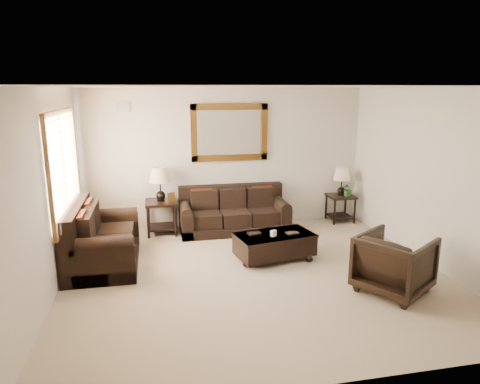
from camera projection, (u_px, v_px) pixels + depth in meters
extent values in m
cube|color=gray|center=(255.00, 274.00, 6.33)|extent=(5.50, 5.00, 0.01)
cube|color=white|center=(257.00, 87.00, 5.69)|extent=(5.50, 5.00, 0.01)
cube|color=beige|center=(226.00, 158.00, 8.39)|extent=(5.50, 0.01, 2.70)
cube|color=beige|center=(325.00, 249.00, 3.63)|extent=(5.50, 0.01, 2.70)
cube|color=beige|center=(48.00, 195.00, 5.47)|extent=(0.01, 5.00, 2.70)
cube|color=beige|center=(430.00, 178.00, 6.54)|extent=(0.01, 5.00, 2.70)
cube|color=white|center=(61.00, 167.00, 6.29)|extent=(0.01, 1.80, 1.50)
cube|color=brown|center=(58.00, 113.00, 6.11)|extent=(0.06, 1.96, 0.08)
cube|color=brown|center=(69.00, 218.00, 6.48)|extent=(0.06, 1.96, 0.08)
cube|color=brown|center=(49.00, 180.00, 5.40)|extent=(0.06, 0.08, 1.50)
cube|color=brown|center=(75.00, 157.00, 7.19)|extent=(0.06, 0.08, 1.50)
cube|color=brown|center=(64.00, 167.00, 6.29)|extent=(0.05, 0.05, 1.50)
cube|color=#44270D|center=(230.00, 133.00, 8.25)|extent=(1.50, 0.06, 1.10)
cube|color=white|center=(229.00, 132.00, 8.27)|extent=(1.26, 0.01, 0.86)
cube|color=#999999|center=(123.00, 107.00, 7.77)|extent=(0.25, 0.02, 0.18)
cube|color=black|center=(234.00, 226.00, 8.26)|extent=(2.06, 0.89, 0.17)
cube|color=black|center=(231.00, 195.00, 8.45)|extent=(2.06, 0.21, 0.42)
cube|color=black|center=(206.00, 218.00, 8.09)|extent=(0.53, 0.73, 0.25)
cube|color=black|center=(234.00, 216.00, 8.19)|extent=(0.53, 0.73, 0.25)
cube|color=black|center=(262.00, 215.00, 8.30)|extent=(0.53, 0.73, 0.25)
cube|color=black|center=(186.00, 221.00, 8.04)|extent=(0.21, 0.89, 0.50)
cylinder|color=black|center=(185.00, 209.00, 7.98)|extent=(0.21, 0.87, 0.21)
cube|color=black|center=(280.00, 216.00, 8.40)|extent=(0.21, 0.89, 0.50)
cylinder|color=black|center=(280.00, 203.00, 8.34)|extent=(0.21, 0.87, 0.21)
cube|color=maroon|center=(202.00, 199.00, 8.18)|extent=(0.39, 0.17, 0.40)
cube|color=maroon|center=(262.00, 196.00, 8.41)|extent=(0.39, 0.17, 0.40)
cube|color=black|center=(105.00, 258.00, 6.70)|extent=(1.02, 1.72, 0.19)
cube|color=black|center=(75.00, 221.00, 6.47)|extent=(0.24, 1.72, 0.48)
cube|color=black|center=(103.00, 250.00, 6.35)|extent=(0.84, 0.60, 0.29)
cube|color=black|center=(107.00, 236.00, 6.94)|extent=(0.84, 0.60, 0.29)
cube|color=black|center=(98.00, 265.00, 5.95)|extent=(1.02, 0.24, 0.57)
cylinder|color=black|center=(97.00, 246.00, 5.88)|extent=(1.00, 0.24, 0.24)
cube|color=black|center=(108.00, 231.00, 7.36)|extent=(1.02, 0.24, 0.57)
cylinder|color=black|center=(107.00, 215.00, 7.29)|extent=(1.00, 0.24, 0.24)
cube|color=maroon|center=(85.00, 228.00, 6.16)|extent=(0.20, 0.45, 0.46)
cube|color=maroon|center=(92.00, 214.00, 6.86)|extent=(0.20, 0.45, 0.46)
cube|color=black|center=(161.00, 202.00, 8.00)|extent=(0.58, 0.58, 0.05)
cube|color=black|center=(162.00, 227.00, 8.11)|extent=(0.49, 0.49, 0.03)
cylinder|color=black|center=(148.00, 223.00, 7.79)|extent=(0.05, 0.05, 0.58)
cylinder|color=black|center=(176.00, 221.00, 7.89)|extent=(0.05, 0.05, 0.58)
cylinder|color=black|center=(148.00, 215.00, 8.26)|extent=(0.05, 0.05, 0.58)
cylinder|color=black|center=(174.00, 214.00, 8.36)|extent=(0.05, 0.05, 0.58)
sphere|color=black|center=(161.00, 195.00, 7.97)|extent=(0.18, 0.18, 0.18)
cylinder|color=black|center=(160.00, 186.00, 7.92)|extent=(0.03, 0.03, 0.38)
cone|color=#CFB18A|center=(160.00, 174.00, 7.87)|extent=(0.40, 0.40, 0.27)
cube|color=#44270D|center=(171.00, 197.00, 7.91)|extent=(0.16, 0.10, 0.18)
cube|color=black|center=(341.00, 196.00, 8.75)|extent=(0.51, 0.51, 0.05)
cube|color=black|center=(340.00, 216.00, 8.85)|extent=(0.43, 0.43, 0.03)
cylinder|color=black|center=(335.00, 213.00, 8.57)|extent=(0.05, 0.05, 0.51)
cylinder|color=black|center=(355.00, 211.00, 8.66)|extent=(0.05, 0.05, 0.51)
cylinder|color=black|center=(326.00, 207.00, 8.98)|extent=(0.05, 0.05, 0.51)
cylinder|color=black|center=(345.00, 206.00, 9.07)|extent=(0.05, 0.05, 0.51)
sphere|color=black|center=(341.00, 191.00, 8.73)|extent=(0.16, 0.16, 0.16)
cylinder|color=black|center=(342.00, 183.00, 8.69)|extent=(0.02, 0.02, 0.33)
cone|color=#CFB18A|center=(342.00, 174.00, 8.65)|extent=(0.35, 0.35, 0.24)
sphere|color=black|center=(246.00, 264.00, 6.58)|extent=(0.11, 0.11, 0.11)
sphere|color=black|center=(309.00, 259.00, 6.78)|extent=(0.11, 0.11, 0.11)
sphere|color=black|center=(240.00, 253.00, 7.03)|extent=(0.11, 0.11, 0.11)
sphere|color=black|center=(300.00, 249.00, 7.22)|extent=(0.11, 0.11, 0.11)
cube|color=black|center=(274.00, 244.00, 6.86)|extent=(1.31, 0.87, 0.34)
cube|color=black|center=(275.00, 235.00, 6.82)|extent=(1.34, 0.89, 0.04)
cube|color=black|center=(254.00, 234.00, 6.79)|extent=(0.23, 0.18, 0.03)
cube|color=black|center=(292.00, 233.00, 6.82)|extent=(0.21, 0.16, 0.02)
cube|color=white|center=(274.00, 233.00, 6.71)|extent=(0.10, 0.09, 0.09)
imported|color=black|center=(394.00, 261.00, 5.70)|extent=(1.14, 1.15, 0.88)
imported|color=#20511B|center=(348.00, 190.00, 8.66)|extent=(0.29, 0.32, 0.23)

